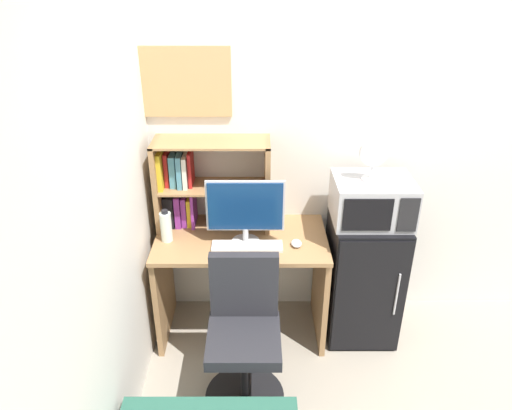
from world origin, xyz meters
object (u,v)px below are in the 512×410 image
Objects in this scene: monitor at (245,210)px; water_bottle at (166,227)px; desk_chair at (244,341)px; keyboard at (247,246)px; desk_fan at (373,157)px; wall_corkboard at (166,82)px; microwave at (371,200)px; mini_fridge at (362,277)px; hutch_bookshelf at (196,183)px; computer_mouse at (296,243)px.

monitor is 0.52m from water_bottle.
water_bottle is 0.86m from desk_chair.
desk_fan is (0.76, 0.13, 0.55)m from keyboard.
desk_chair is 1.62m from wall_corkboard.
microwave is at bearing 2.20° from water_bottle.
mini_fridge is 3.33× the size of desk_fan.
desk_fan is at bearing -174.06° from mini_fridge.
water_bottle is 0.89m from wall_corkboard.
hutch_bookshelf reaches higher than mini_fridge.
hutch_bookshelf is at bearing 170.96° from desk_fan.
monitor is 0.99× the size of microwave.
mini_fridge is 1.84× the size of microwave.
microwave is 1.81× the size of desk_fan.
desk_fan is at bearing 1.99° from water_bottle.
desk_fan is (1.09, -0.17, 0.25)m from hutch_bookshelf.
water_bottle is at bearing 133.44° from desk_chair.
hutch_bookshelf is 1.13m from desk_fan.
computer_mouse is 0.11× the size of wall_corkboard.
computer_mouse is at bearing 55.17° from desk_chair.
water_bottle is 0.28× the size of wall_corkboard.
mini_fridge is (1.29, 0.05, -0.42)m from water_bottle.
keyboard is 0.49× the size of mini_fridge.
desk_chair is at bearing -91.70° from keyboard.
monitor reaches higher than desk_chair.
monitor is 0.92m from wall_corkboard.
keyboard is 2.02× the size of water_bottle.
mini_fridge is at bearing -8.70° from hutch_bookshelf.
keyboard is at bearing -9.71° from water_bottle.
hutch_bookshelf is 1.52× the size of microwave.
water_bottle is (-0.50, 0.03, -0.14)m from monitor.
wall_corkboard reaches higher than desk_chair.
computer_mouse is (0.64, -0.28, -0.29)m from hutch_bookshelf.
desk_fan reaches higher than keyboard.
mini_fridge is 0.59m from microwave.
hutch_bookshelf reaches higher than microwave.
microwave is 1.47m from wall_corkboard.
computer_mouse is 0.10× the size of desk_chair.
hutch_bookshelf is at bearing 156.36° from computer_mouse.
microwave is at bearing 5.69° from monitor.
water_bottle is (-0.82, 0.06, 0.09)m from computer_mouse.
water_bottle is at bearing 170.29° from keyboard.
desk_fan reaches higher than desk_chair.
computer_mouse is (0.31, 0.02, 0.01)m from keyboard.
wall_corkboard is (-0.80, 0.40, 0.92)m from computer_mouse.
mini_fridge is (0.79, 0.08, -0.56)m from monitor.
hutch_bookshelf is 1.29m from mini_fridge.
desk_chair is at bearing -143.98° from microwave.
hutch_bookshelf is 1.05m from desk_chair.
microwave is at bearing 13.62° from computer_mouse.
monitor is 0.80m from microwave.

